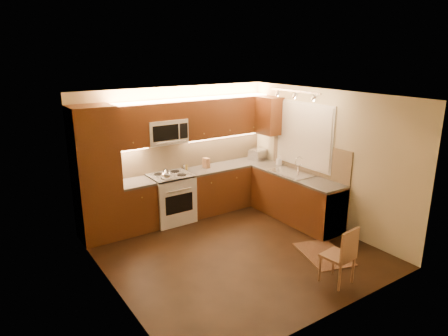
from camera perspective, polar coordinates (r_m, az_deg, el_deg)
floor at (r=6.70m, az=1.60°, el=-11.64°), size 4.00×4.00×0.01m
ceiling at (r=5.95m, az=1.79°, el=10.15°), size 4.00×4.00×0.01m
wall_back at (r=7.86m, az=-6.84°, el=2.29°), size 4.00×0.01×2.50m
wall_front at (r=4.83m, az=15.76°, el=-7.33°), size 4.00×0.01×2.50m
wall_left at (r=5.36m, az=-16.03°, el=-4.98°), size 0.01×4.00×2.50m
wall_right at (r=7.51m, az=14.20°, el=1.24°), size 0.01×4.00×2.50m
pantry at (r=7.03m, az=-17.68°, el=-0.90°), size 0.70×0.60×2.30m
base_cab_back_left at (r=7.46m, az=-12.35°, el=-5.37°), size 0.62×0.60×0.86m
counter_back_left at (r=7.31m, az=-12.56°, el=-2.09°), size 0.62×0.60×0.04m
base_cab_back_right at (r=8.36m, az=0.65°, el=-2.61°), size 1.92×0.60×0.86m
counter_back_right at (r=8.22m, az=0.66°, el=0.36°), size 1.92×0.60×0.04m
base_cab_right at (r=7.81m, az=10.12°, el=-4.25°), size 0.60×2.00×0.86m
counter_right at (r=7.66m, az=10.29°, el=-1.10°), size 0.60×2.00×0.04m
dishwasher at (r=7.36m, az=13.91°, el=-5.78°), size 0.58×0.60×0.84m
backsplash_back at (r=8.02m, az=-4.58°, el=2.27°), size 3.30×0.02×0.60m
backsplash_right at (r=7.78m, az=11.95°, el=1.52°), size 0.02×2.00×0.60m
upper_cab_back_left at (r=7.18m, az=-13.42°, el=5.73°), size 0.62×0.35×0.75m
upper_cab_back_right at (r=8.11m, az=0.18°, el=7.34°), size 1.92×0.35×0.75m
upper_cab_bridge at (r=7.41m, az=-8.51°, el=8.04°), size 0.76×0.35×0.31m
upper_cab_right_corner at (r=8.24m, az=6.41°, el=7.39°), size 0.35×0.50×0.75m
stove at (r=7.68m, az=-7.51°, el=-4.23°), size 0.76×0.65×0.92m
microwave at (r=7.46m, az=-8.34°, el=5.18°), size 0.76×0.38×0.44m
window_frame at (r=7.79m, az=11.30°, el=4.60°), size 0.03×1.44×1.24m
window_blinds at (r=7.77m, az=11.20°, el=4.58°), size 0.02×1.36×1.16m
sink at (r=7.74m, az=9.56°, el=-0.15°), size 0.52×0.86×0.15m
faucet at (r=7.84m, az=10.54°, el=0.58°), size 0.20×0.04×0.30m
track_light_bar at (r=7.25m, az=10.06°, el=10.70°), size 0.04×1.20×0.03m
kettle at (r=7.25m, az=-8.22°, el=-0.85°), size 0.21×0.21×0.20m
toaster_oven at (r=8.63m, az=4.84°, el=1.96°), size 0.41×0.35×0.21m
knife_block at (r=7.97m, az=-2.53°, el=0.73°), size 0.10×0.15×0.20m
spice_jar_a at (r=7.95m, az=-5.67°, el=0.19°), size 0.05×0.05×0.09m
spice_jar_b at (r=7.86m, az=-5.33°, el=0.10°), size 0.06×0.06×0.11m
spice_jar_c at (r=7.93m, az=-5.61°, el=0.17°), size 0.05×0.05×0.09m
spice_jar_d at (r=8.03m, az=-2.63°, el=0.43°), size 0.05×0.05×0.08m
soap_bottle at (r=8.22m, az=7.80°, el=1.05°), size 0.10×0.10×0.19m
rug at (r=6.77m, az=13.97°, el=-11.78°), size 0.88×1.09×0.01m
dining_chair at (r=5.90m, az=15.82°, el=-11.72°), size 0.41×0.41×0.85m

